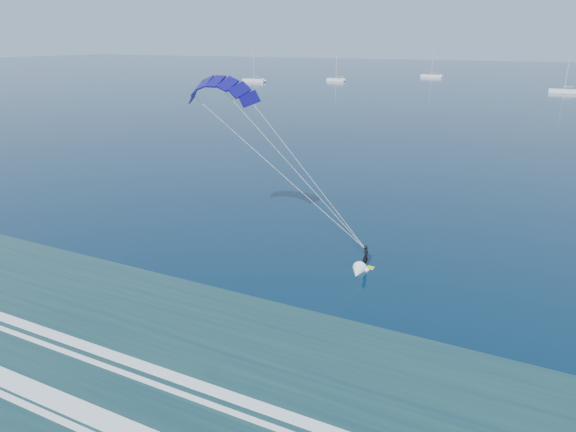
% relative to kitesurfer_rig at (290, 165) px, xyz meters
% --- Properties ---
extents(kitesurfer_rig, '(15.45, 5.14, 15.14)m').
position_rel_kitesurfer_rig_xyz_m(kitesurfer_rig, '(0.00, 0.00, 0.00)').
color(kitesurfer_rig, '#BBE21A').
rests_on(kitesurfer_rig, ground).
extents(sailboat_0, '(9.85, 2.40, 13.24)m').
position_rel_kitesurfer_rig_xyz_m(sailboat_0, '(-92.95, 154.19, -7.14)').
color(sailboat_0, silver).
rests_on(sailboat_0, ground).
extents(sailboat_1, '(7.59, 2.40, 10.57)m').
position_rel_kitesurfer_rig_xyz_m(sailboat_1, '(-64.15, 172.45, -7.16)').
color(sailboat_1, silver).
rests_on(sailboat_1, ground).
extents(sailboat_2, '(9.38, 2.40, 12.55)m').
position_rel_kitesurfer_rig_xyz_m(sailboat_2, '(-33.53, 213.48, -7.14)').
color(sailboat_2, silver).
rests_on(sailboat_2, ground).
extents(sailboat_3, '(8.97, 2.40, 12.41)m').
position_rel_kitesurfer_rig_xyz_m(sailboat_3, '(20.32, 160.14, -7.14)').
color(sailboat_3, silver).
rests_on(sailboat_3, ground).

